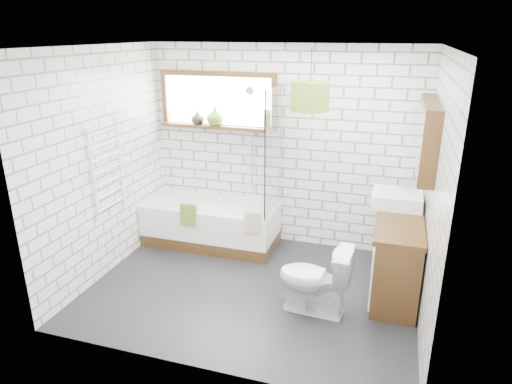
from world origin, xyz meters
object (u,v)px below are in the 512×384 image
(bathtub, at_px, (211,223))
(toilet, at_px, (314,279))
(basin, at_px, (397,199))
(pendant, at_px, (310,96))
(vanity, at_px, (397,251))

(bathtub, height_order, toilet, toilet)
(bathtub, height_order, basin, basin)
(toilet, height_order, pendant, pendant)
(toilet, distance_m, pendant, 1.75)
(vanity, distance_m, toilet, 1.05)
(vanity, height_order, toilet, vanity)
(toilet, bearing_deg, pendant, -116.17)
(toilet, bearing_deg, vanity, 137.05)
(bathtub, xyz_separation_m, pendant, (1.43, -1.07, 1.83))
(basin, relative_size, toilet, 0.73)
(basin, height_order, pendant, pendant)
(basin, distance_m, toilet, 1.34)
(bathtub, xyz_separation_m, basin, (2.25, -0.14, 0.64))
(toilet, bearing_deg, basin, 148.35)
(bathtub, bearing_deg, toilet, -36.24)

